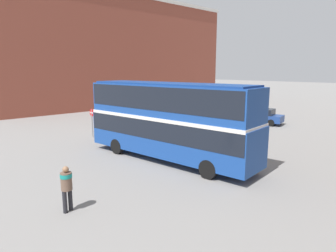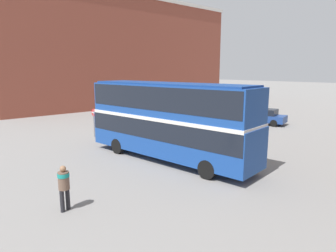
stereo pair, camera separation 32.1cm
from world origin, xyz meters
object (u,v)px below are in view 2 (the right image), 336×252
Objects in this scene: parked_car_kerb_far at (263,116)px; double_decker_bus at (168,117)px; no_entry_sign at (94,118)px; pedestrian_foreground at (64,183)px; parked_car_kerb_near at (169,113)px.

double_decker_bus is at bearing 86.53° from parked_car_kerb_far.
no_entry_sign is at bearing 175.12° from double_decker_bus.
no_entry_sign reaches higher than pedestrian_foreground.
no_entry_sign is (-8.54, -0.36, -1.10)m from double_decker_bus.
no_entry_sign reaches higher than parked_car_kerb_near.
parked_car_kerb_far is at bearing -96.66° from pedestrian_foreground.
double_decker_bus is at bearing 2.40° from no_entry_sign.
double_decker_bus is 15.31m from parked_car_kerb_far.
double_decker_bus is 5.00× the size of no_entry_sign.
no_entry_sign is at bearing 55.31° from parked_car_kerb_far.
pedestrian_foreground is at bearing -32.36° from no_entry_sign.
parked_car_kerb_near is at bearing 102.61° from no_entry_sign.
parked_car_kerb_far is (-2.83, 14.93, -1.84)m from double_decker_bus.
pedestrian_foreground is 0.37× the size of parked_car_kerb_near.
double_decker_bus reaches higher than parked_car_kerb_far.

